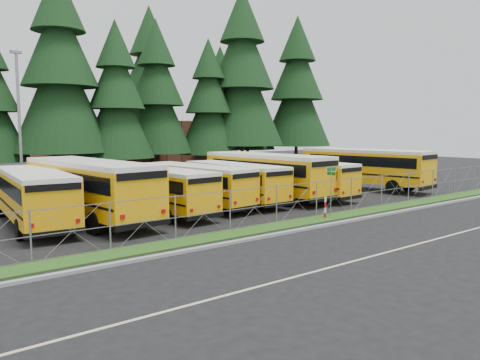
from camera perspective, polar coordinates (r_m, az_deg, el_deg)
name	(u,v)px	position (r m, az deg, el deg)	size (l,w,h in m)	color
ground	(315,212)	(27.98, 9.17, -3.91)	(120.00, 120.00, 0.00)	black
curb	(358,219)	(25.99, 14.18, -4.66)	(50.00, 0.25, 0.12)	gray
grass_verge	(338,216)	(26.86, 11.83, -4.32)	(50.00, 1.40, 0.06)	#194513
road_lane_line	(445,237)	(23.37, 23.72, -6.35)	(50.00, 0.12, 0.01)	beige
chainlink_fence	(329,197)	(27.15, 10.75, -2.11)	(44.00, 0.10, 2.00)	gray
brick_building	(126,143)	(64.37, -13.76, 4.36)	(22.00, 10.00, 6.00)	brown
bus_0	(33,198)	(25.84, -23.92, -2.03)	(2.54, 10.76, 2.82)	#FF9C08
bus_1	(86,191)	(26.24, -18.21, -1.24)	(2.91, 12.32, 3.23)	#FF9C08
bus_2	(155,191)	(27.33, -10.33, -1.34)	(2.40, 10.16, 2.66)	#FF9C08
bus_3	(193,186)	(29.34, -5.79, -0.76)	(2.39, 10.14, 2.66)	#FF9C08
bus_4	(232,183)	(30.88, -1.02, -0.41)	(2.37, 10.05, 2.64)	#FF9C08
bus_5	(263,176)	(32.92, 2.77, 0.46)	(2.85, 12.07, 3.16)	#FF9C08
bus_6	(298,179)	(33.71, 7.09, 0.09)	(2.36, 9.98, 2.62)	#FF9C08
bus_east	(360,169)	(39.56, 14.44, 1.30)	(2.92, 12.39, 3.25)	#FF9C08
street_sign	(331,181)	(26.35, 11.05, -0.10)	(0.84, 0.55, 2.81)	gray
striped_bollard	(325,208)	(26.06, 10.35, -3.33)	(0.11, 0.11, 1.20)	#B20C0C
light_standard	(19,120)	(35.58, -25.30, 6.63)	(0.70, 0.35, 10.14)	gray
conifer_3	(60,76)	(45.44, -21.05, 11.71)	(8.64, 8.64, 19.11)	black
conifer_4	(117,101)	(45.57, -14.80, 9.28)	(6.76, 6.76, 14.96)	black
conifer_5	(157,98)	(50.38, -10.10, 9.81)	(7.35, 7.35, 16.25)	black
conifer_6	(209,107)	(51.78, -3.84, 8.92)	(6.64, 6.64, 14.67)	black
conifer_7	(242,80)	(54.19, 0.27, 12.05)	(9.40, 9.40, 20.79)	black
conifer_8	(248,106)	(60.64, 0.93, 9.02)	(7.11, 7.11, 15.72)	black
conifer_9	(297,93)	(60.48, 6.94, 10.54)	(8.59, 8.59, 19.00)	black
conifer_11	(62,100)	(55.22, -20.87, 9.10)	(7.28, 7.28, 16.10)	black
conifer_12	(150,89)	(56.71, -10.87, 10.83)	(8.64, 8.64, 19.10)	black
conifer_13	(220,106)	(63.72, -2.41, 8.98)	(7.21, 7.21, 15.95)	black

